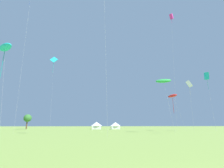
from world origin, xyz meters
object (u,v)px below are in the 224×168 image
at_px(kite_white_box, 189,84).
at_px(kite_green_parafoil, 163,81).
at_px(kite_cyan_diamond, 54,61).
at_px(kite_cyan_box, 207,76).
at_px(kite_red_parafoil, 172,96).
at_px(festival_tent_left, 96,125).
at_px(tree_distant_right, 28,118).
at_px(kite_magenta_box, 171,17).
at_px(festival_tent_right, 115,125).
at_px(kite_cyan_parafoil, 5,47).

relative_size(kite_white_box, kite_green_parafoil, 0.83).
relative_size(kite_cyan_diamond, kite_cyan_box, 1.54).
height_order(kite_cyan_box, kite_red_parafoil, kite_cyan_box).
relative_size(kite_cyan_diamond, kite_red_parafoil, 2.36).
relative_size(kite_green_parafoil, festival_tent_left, 2.92).
xyz_separation_m(kite_green_parafoil, tree_distant_right, (-42.76, 32.88, -7.82)).
bearing_deg(kite_magenta_box, kite_white_box, -111.51).
height_order(festival_tent_right, tree_distant_right, tree_distant_right).
bearing_deg(kite_green_parafoil, kite_magenta_box, 41.57).
bearing_deg(tree_distant_right, kite_green_parafoil, -37.55).
relative_size(kite_magenta_box, festival_tent_left, 8.49).
relative_size(kite_red_parafoil, kite_green_parafoil, 0.84).
relative_size(kite_white_box, kite_cyan_parafoil, 0.62).
bearing_deg(festival_tent_right, kite_green_parafoil, -75.32).
bearing_deg(kite_white_box, kite_cyan_box, 40.28).
height_order(kite_cyan_box, tree_distant_right, kite_cyan_box).
xyz_separation_m(kite_magenta_box, kite_green_parafoil, (-7.80, -6.92, -23.90)).
distance_m(kite_cyan_box, tree_distant_right, 65.50).
bearing_deg(kite_white_box, kite_cyan_parafoil, 179.04).
distance_m(kite_cyan_parafoil, kite_red_parafoil, 43.75).
xyz_separation_m(kite_cyan_diamond, kite_cyan_parafoil, (-3.00, -23.89, -7.30)).
bearing_deg(festival_tent_right, kite_white_box, -73.61).
height_order(festival_tent_left, festival_tent_right, festival_tent_left).
relative_size(kite_cyan_diamond, kite_magenta_box, 0.68).
bearing_deg(kite_red_parafoil, festival_tent_right, 125.39).
bearing_deg(tree_distant_right, kite_cyan_diamond, -50.70).
xyz_separation_m(kite_cyan_parafoil, kite_magenta_box, (41.81, 12.29, 19.72)).
distance_m(kite_cyan_parafoil, festival_tent_left, 42.38).
xyz_separation_m(kite_cyan_parafoil, kite_green_parafoil, (34.01, 5.37, -4.19)).
bearing_deg(kite_cyan_parafoil, kite_red_parafoil, 19.72).
relative_size(kite_cyan_parafoil, festival_tent_right, 4.09).
height_order(kite_cyan_diamond, kite_white_box, kite_cyan_diamond).
distance_m(kite_cyan_diamond, kite_green_parafoil, 37.90).
relative_size(kite_magenta_box, tree_distant_right, 6.41).
relative_size(kite_magenta_box, kite_green_parafoil, 2.91).
distance_m(kite_red_parafoil, tree_distant_right, 55.20).
xyz_separation_m(kite_white_box, tree_distant_right, (-45.48, 38.86, -5.61)).
bearing_deg(festival_tent_left, kite_cyan_parafoil, -117.99).
xyz_separation_m(kite_cyan_parafoil, kite_red_parafoil, (40.78, 14.62, -6.11)).
xyz_separation_m(kite_cyan_parafoil, tree_distant_right, (-8.75, 38.25, -12.01)).
bearing_deg(kite_cyan_parafoil, kite_cyan_box, 11.54).
distance_m(kite_cyan_box, kite_red_parafoil, 10.97).
bearing_deg(kite_white_box, festival_tent_left, 116.82).
bearing_deg(kite_cyan_diamond, festival_tent_left, 35.65).
bearing_deg(festival_tent_right, kite_red_parafoil, -54.61).
xyz_separation_m(kite_green_parafoil, festival_tent_right, (-7.79, 29.74, -10.54)).
height_order(kite_magenta_box, festival_tent_left, kite_magenta_box).
bearing_deg(kite_magenta_box, kite_red_parafoil, 113.88).
bearing_deg(kite_red_parafoil, kite_green_parafoil, -126.22).
bearing_deg(tree_distant_right, kite_magenta_box, -27.18).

